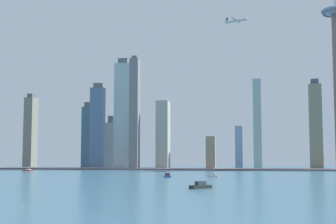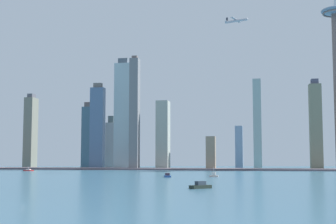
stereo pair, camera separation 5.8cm
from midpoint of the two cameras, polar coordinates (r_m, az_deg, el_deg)
ground_plane at (r=224.77m, az=-16.80°, el=-10.44°), size 6000.00×6000.00×0.00m
waterfront_pier at (r=735.35m, az=2.40°, el=-6.78°), size 827.74×49.47×2.63m
skyscraper_1 at (r=767.15m, az=-0.60°, el=-2.75°), size 19.39×24.58×108.91m
skyscraper_2 at (r=820.68m, az=10.55°, el=-1.39°), size 13.44×26.05×149.87m
skyscraper_3 at (r=753.17m, az=-3.99°, el=-0.14°), size 13.84×16.38×178.60m
skyscraper_4 at (r=795.36m, az=-8.38°, el=-1.80°), size 22.46×13.70×140.99m
skyscraper_5 at (r=729.99m, az=5.11°, el=-4.89°), size 13.89×16.58×50.71m
skyscraper_6 at (r=849.39m, az=-9.51°, el=-2.89°), size 17.70×16.34×114.91m
skyscraper_7 at (r=764.20m, az=17.12°, el=-1.58°), size 17.78×18.74×138.74m
skyscraper_8 at (r=797.27m, az=-5.36°, el=-0.34°), size 26.60×17.48×183.25m
skyscraper_9 at (r=838.08m, az=8.43°, el=-4.15°), size 12.75×22.27×72.61m
skyscraper_10 at (r=886.24m, az=-15.99°, el=-2.30°), size 15.93×25.13×131.37m
skyscraper_11 at (r=842.75m, az=-6.72°, el=-3.81°), size 16.48×20.28×90.64m
boat_0 at (r=491.32m, az=5.46°, el=-7.49°), size 8.97×3.13×10.51m
boat_2 at (r=488.23m, az=-0.07°, el=-7.56°), size 10.15×18.34×4.04m
boat_4 at (r=318.88m, az=3.88°, el=-8.73°), size 14.54×14.55×4.84m
boat_6 at (r=713.15m, az=-16.22°, el=-6.65°), size 16.88×10.12×5.88m
airplane at (r=691.07m, az=8.13°, el=10.69°), size 32.74×30.44×8.52m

